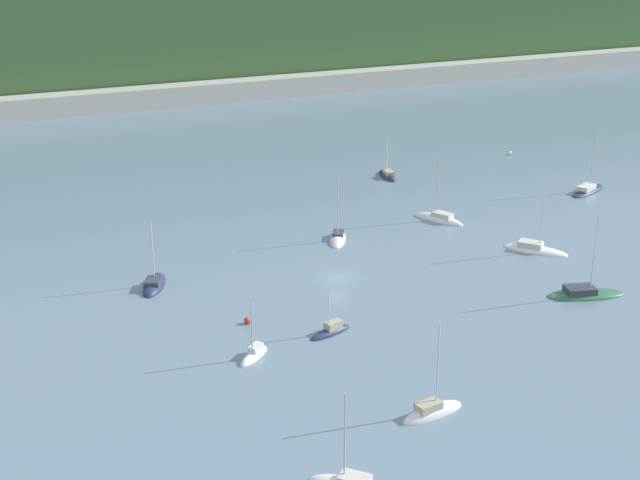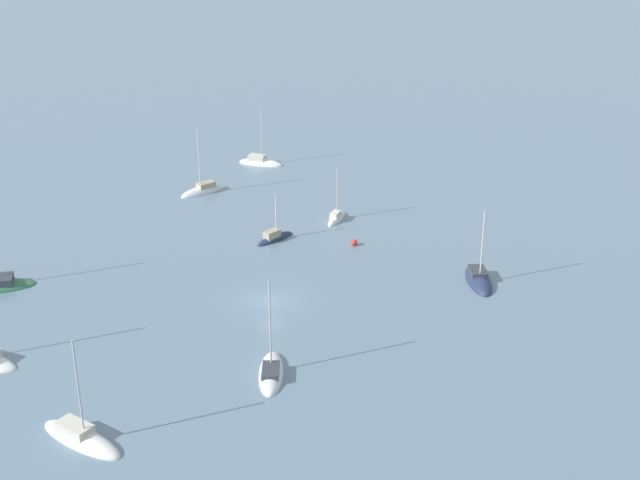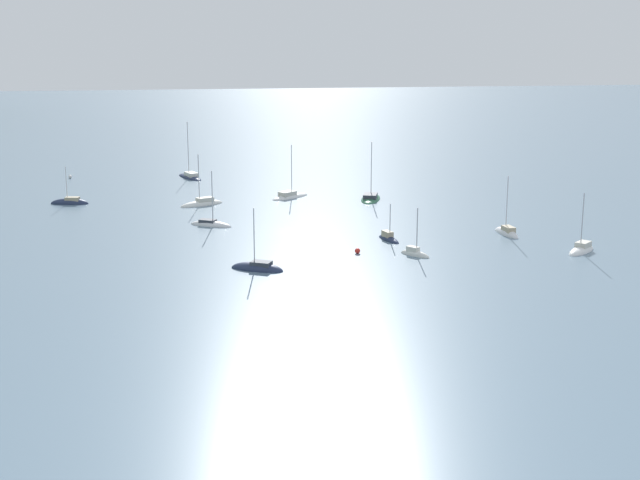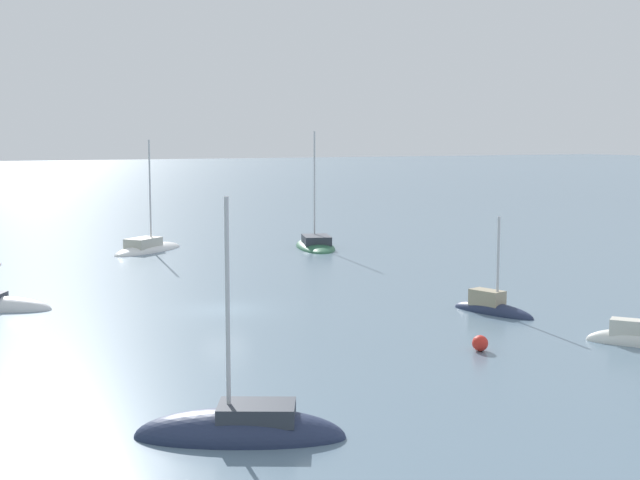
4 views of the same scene
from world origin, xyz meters
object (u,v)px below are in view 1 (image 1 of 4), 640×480
object	(u,v)px
sailboat_3	(439,220)
sailboat_2	(432,413)
sailboat_8	(387,176)
sailboat_4	(338,239)
sailboat_5	(331,332)
sailboat_0	(585,294)
mooring_buoy_0	(510,153)
sailboat_7	(154,286)
sailboat_10	(254,356)
mooring_buoy_1	(247,320)
sailboat_1	(535,250)
sailboat_9	(588,191)

from	to	relation	value
sailboat_3	sailboat_2	bearing A→B (deg)	121.40
sailboat_2	sailboat_8	bearing A→B (deg)	56.00
sailboat_4	sailboat_5	bearing A→B (deg)	1.98
sailboat_0	sailboat_8	size ratio (longest dim) A/B	1.45
mooring_buoy_0	sailboat_7	bearing A→B (deg)	-156.68
sailboat_3	sailboat_0	bearing A→B (deg)	155.81
sailboat_10	sailboat_3	bearing A→B (deg)	176.71
sailboat_4	sailboat_8	distance (m)	30.51
sailboat_0	sailboat_10	distance (m)	38.34
sailboat_3	mooring_buoy_0	bearing A→B (deg)	-76.27
mooring_buoy_0	mooring_buoy_1	xyz separation A→B (m)	(-66.00, -44.65, 0.02)
sailboat_4	mooring_buoy_0	size ratio (longest dim) A/B	13.50
sailboat_1	sailboat_8	world-z (taller)	sailboat_1
sailboat_1	sailboat_3	xyz separation A→B (m)	(-4.49, 15.18, -0.01)
sailboat_10	sailboat_0	bearing A→B (deg)	138.31
sailboat_10	mooring_buoy_1	world-z (taller)	sailboat_10
sailboat_1	sailboat_2	distance (m)	42.43
sailboat_3	sailboat_5	bearing A→B (deg)	105.69
sailboat_8	sailboat_5	bearing A→B (deg)	154.65
sailboat_3	sailboat_9	size ratio (longest dim) A/B	0.81
sailboat_2	sailboat_8	distance (m)	72.12
sailboat_1	sailboat_5	distance (m)	34.73
sailboat_0	sailboat_7	size ratio (longest dim) A/B	1.22
sailboat_3	sailboat_8	size ratio (longest dim) A/B	1.29
sailboat_1	sailboat_8	size ratio (longest dim) A/B	1.36
sailboat_5	sailboat_8	bearing A→B (deg)	-141.39
sailboat_0	sailboat_8	xyz separation A→B (m)	(3.42, 50.62, -0.04)
sailboat_2	sailboat_9	bearing A→B (deg)	31.10
sailboat_0	sailboat_9	size ratio (longest dim) A/B	0.91
sailboat_0	mooring_buoy_1	xyz separation A→B (m)	(-36.25, 9.12, 0.24)
sailboat_1	sailboat_8	distance (m)	37.08
sailboat_0	mooring_buoy_1	size ratio (longest dim) A/B	14.60
sailboat_2	sailboat_7	bearing A→B (deg)	102.90
sailboat_5	sailboat_0	bearing A→B (deg)	156.85
sailboat_3	sailboat_9	world-z (taller)	sailboat_9
sailboat_10	sailboat_7	bearing A→B (deg)	-117.83
sailboat_3	sailboat_10	world-z (taller)	sailboat_3
sailboat_9	mooring_buoy_0	bearing A→B (deg)	59.46
sailboat_1	mooring_buoy_0	size ratio (longest dim) A/B	14.63
sailboat_4	mooring_buoy_1	distance (m)	26.96
sailboat_4	sailboat_3	bearing A→B (deg)	123.42
sailboat_1	sailboat_8	xyz separation A→B (m)	(-0.33, 37.08, -0.04)
sailboat_5	mooring_buoy_0	xyz separation A→B (m)	(59.23, 50.33, 0.18)
sailboat_1	sailboat_4	size ratio (longest dim) A/B	1.08
mooring_buoy_0	sailboat_1	bearing A→B (deg)	-122.88
mooring_buoy_1	sailboat_2	bearing A→B (deg)	-71.45
sailboat_3	sailboat_4	world-z (taller)	sailboat_3
sailboat_9	sailboat_7	bearing A→B (deg)	162.85
sailboat_0	sailboat_8	bearing A→B (deg)	103.57
sailboat_5	mooring_buoy_0	world-z (taller)	sailboat_5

